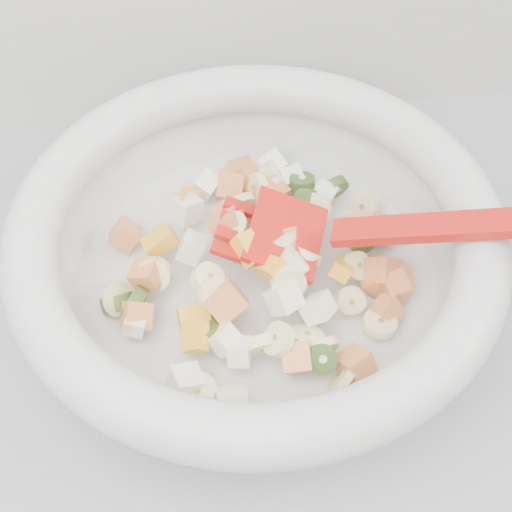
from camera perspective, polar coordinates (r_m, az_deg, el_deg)
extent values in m
cylinder|color=silver|center=(0.58, 0.00, -2.38)|extent=(0.30, 0.30, 0.02)
torus|color=silver|center=(0.53, 0.00, 2.21)|extent=(0.37, 0.37, 0.04)
cylinder|color=beige|center=(0.52, -3.37, -3.04)|extent=(0.03, 0.03, 0.03)
cylinder|color=beige|center=(0.56, 8.07, -0.79)|extent=(0.03, 0.03, 0.03)
cylinder|color=beige|center=(0.55, 4.09, 0.07)|extent=(0.03, 0.03, 0.03)
cylinder|color=beige|center=(0.63, 8.71, 3.96)|extent=(0.03, 0.03, 0.03)
cylinder|color=beige|center=(0.52, 5.40, -7.33)|extent=(0.04, 0.02, 0.04)
cylinder|color=beige|center=(0.56, -8.14, -1.44)|extent=(0.04, 0.03, 0.04)
cylinder|color=beige|center=(0.55, -1.78, 2.34)|extent=(0.03, 0.03, 0.02)
cylinder|color=beige|center=(0.51, 1.80, -6.67)|extent=(0.02, 0.03, 0.03)
cylinder|color=beige|center=(0.52, 6.96, -9.61)|extent=(0.03, 0.03, 0.04)
cylinder|color=beige|center=(0.53, -3.85, -1.86)|extent=(0.03, 0.03, 0.03)
cylinder|color=beige|center=(0.59, 4.77, 3.77)|extent=(0.03, 0.03, 0.02)
cylinder|color=beige|center=(0.52, 2.59, -2.17)|extent=(0.04, 0.02, 0.04)
cylinder|color=beige|center=(0.54, 9.89, -5.34)|extent=(0.03, 0.03, 0.01)
cylinder|color=beige|center=(0.60, -1.22, 4.32)|extent=(0.03, 0.02, 0.03)
cylinder|color=beige|center=(0.52, 4.08, -6.50)|extent=(0.03, 0.03, 0.02)
cylinder|color=beige|center=(0.54, 1.89, 1.46)|extent=(0.03, 0.03, 0.02)
cylinder|color=beige|center=(0.56, -10.91, -3.43)|extent=(0.03, 0.04, 0.03)
cylinder|color=beige|center=(0.54, 7.64, -3.55)|extent=(0.02, 0.02, 0.02)
cylinder|color=beige|center=(0.61, 0.11, 5.53)|extent=(0.02, 0.04, 0.04)
cylinder|color=beige|center=(0.52, 0.46, -7.09)|extent=(0.03, 0.02, 0.03)
cylinder|color=beige|center=(0.50, -4.53, -10.80)|extent=(0.04, 0.04, 0.02)
cylinder|color=beige|center=(0.56, 2.06, 2.57)|extent=(0.03, 0.02, 0.03)
cube|color=#E27847|center=(0.56, -2.26, 2.30)|extent=(0.03, 0.03, 0.04)
cube|color=#E27847|center=(0.63, -1.90, 5.79)|extent=(0.03, 0.04, 0.03)
cube|color=#E27847|center=(0.57, 9.67, -1.80)|extent=(0.03, 0.02, 0.03)
cube|color=#E27847|center=(0.59, 8.04, 1.99)|extent=(0.03, 0.03, 0.03)
cube|color=#E27847|center=(0.60, -10.42, 1.69)|extent=(0.03, 0.03, 0.03)
cube|color=#E27847|center=(0.61, 1.16, 5.01)|extent=(0.04, 0.03, 0.03)
cube|color=#E27847|center=(0.51, 3.37, -8.11)|extent=(0.02, 0.03, 0.03)
cube|color=#E27847|center=(0.55, 10.45, -4.32)|extent=(0.03, 0.03, 0.03)
cube|color=#E27847|center=(0.52, 8.06, -8.83)|extent=(0.03, 0.04, 0.03)
cube|color=#E27847|center=(0.58, -2.05, 3.46)|extent=(0.03, 0.03, 0.03)
cube|color=#E27847|center=(0.56, 11.02, -2.55)|extent=(0.02, 0.03, 0.02)
cube|color=#E27847|center=(0.54, -9.52, -4.71)|extent=(0.03, 0.03, 0.03)
cube|color=#E27847|center=(0.57, 11.15, -2.00)|extent=(0.03, 0.02, 0.03)
cube|color=#E27847|center=(0.56, -2.05, 2.60)|extent=(0.03, 0.03, 0.03)
cube|color=#E27847|center=(0.60, 10.17, 2.12)|extent=(0.03, 0.03, 0.03)
cube|color=#E27847|center=(0.55, 2.62, 1.32)|extent=(0.03, 0.03, 0.03)
cube|color=#E27847|center=(0.57, 10.13, -1.26)|extent=(0.03, 0.03, 0.04)
cube|color=#E27847|center=(0.63, -1.18, 6.54)|extent=(0.04, 0.03, 0.03)
cube|color=#E27847|center=(0.52, -2.45, -3.63)|extent=(0.03, 0.04, 0.04)
cube|color=#E27847|center=(0.55, -8.73, -1.47)|extent=(0.03, 0.03, 0.02)
cylinder|color=#639732|center=(0.57, -1.41, 3.18)|extent=(0.02, 0.03, 0.04)
cylinder|color=#639732|center=(0.56, -10.97, -3.63)|extent=(0.04, 0.03, 0.04)
cylinder|color=#639732|center=(0.52, -4.32, -5.89)|extent=(0.04, 0.04, 0.02)
cylinder|color=#639732|center=(0.62, 3.71, 5.90)|extent=(0.03, 0.03, 0.02)
cylinder|color=#639732|center=(0.51, 5.30, -8.16)|extent=(0.03, 0.03, 0.03)
cylinder|color=#639732|center=(0.55, -9.68, -3.82)|extent=(0.03, 0.04, 0.03)
cylinder|color=#639732|center=(0.63, 6.38, 5.50)|extent=(0.03, 0.02, 0.03)
cylinder|color=#639732|center=(0.58, 8.53, 1.51)|extent=(0.03, 0.03, 0.02)
cylinder|color=#639732|center=(0.59, 4.04, 4.06)|extent=(0.03, 0.04, 0.04)
cube|color=#F0EBCC|center=(0.51, -5.69, -10.17)|extent=(0.03, 0.03, 0.03)
cube|color=#F0EBCC|center=(0.60, 4.73, 3.74)|extent=(0.03, 0.03, 0.03)
cube|color=#F0EBCC|center=(0.63, 3.05, 6.16)|extent=(0.02, 0.02, 0.03)
cube|color=#F0EBCC|center=(0.57, 4.40, 2.69)|extent=(0.02, 0.03, 0.03)
cube|color=#F0EBCC|center=(0.53, 2.78, -0.61)|extent=(0.03, 0.03, 0.03)
cube|color=#F0EBCC|center=(0.56, -5.18, 0.67)|extent=(0.03, 0.03, 0.03)
cube|color=#F0EBCC|center=(0.53, 4.97, -4.16)|extent=(0.03, 0.03, 0.03)
cube|color=#F0EBCC|center=(0.65, 1.51, 7.31)|extent=(0.03, 0.03, 0.04)
cube|color=#F0EBCC|center=(0.52, 2.24, -3.41)|extent=(0.03, 0.03, 0.03)
cube|color=#F0EBCC|center=(0.63, 1.00, 6.59)|extent=(0.03, 0.02, 0.03)
cube|color=#F0EBCC|center=(0.52, -1.29, -7.65)|extent=(0.02, 0.03, 0.02)
cube|color=#F0EBCC|center=(0.62, 5.32, 4.74)|extent=(0.03, 0.03, 0.03)
cube|color=#F0EBCC|center=(0.62, 1.48, 5.46)|extent=(0.02, 0.03, 0.03)
cube|color=#F0EBCC|center=(0.59, -5.53, 3.71)|extent=(0.03, 0.03, 0.03)
cube|color=#F0EBCC|center=(0.63, -3.98, 5.68)|extent=(0.03, 0.03, 0.03)
cube|color=#F0EBCC|center=(0.52, -2.50, -6.73)|extent=(0.03, 0.03, 0.02)
cube|color=#F0EBCC|center=(0.50, -2.05, -11.69)|extent=(0.02, 0.03, 0.03)
cube|color=#F0EBCC|center=(0.54, -9.61, -5.33)|extent=(0.02, 0.02, 0.02)
cube|color=gold|center=(0.58, -7.70, 1.21)|extent=(0.03, 0.02, 0.03)
cube|color=gold|center=(0.53, -4.97, -4.96)|extent=(0.03, 0.02, 0.02)
cube|color=gold|center=(0.56, 6.89, -1.06)|extent=(0.03, 0.03, 0.03)
cube|color=gold|center=(0.53, -0.60, 0.54)|extent=(0.03, 0.03, 0.03)
cube|color=gold|center=(0.53, 1.11, -0.87)|extent=(0.03, 0.03, 0.02)
cube|color=gold|center=(0.52, -4.90, -6.48)|extent=(0.02, 0.03, 0.03)
cube|color=gold|center=(0.60, -5.57, 4.41)|extent=(0.02, 0.03, 0.02)
cube|color=red|center=(0.54, 2.37, 1.75)|extent=(0.08, 0.08, 0.03)
cube|color=red|center=(0.56, -1.17, 3.86)|extent=(0.03, 0.02, 0.02)
cube|color=red|center=(0.55, -1.49, 2.71)|extent=(0.03, 0.02, 0.02)
cube|color=red|center=(0.54, -1.83, 1.52)|extent=(0.03, 0.02, 0.02)
cube|color=red|center=(0.54, -2.17, 0.29)|extent=(0.03, 0.02, 0.02)
cube|color=red|center=(0.52, 17.23, 2.39)|extent=(0.20, 0.08, 0.07)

